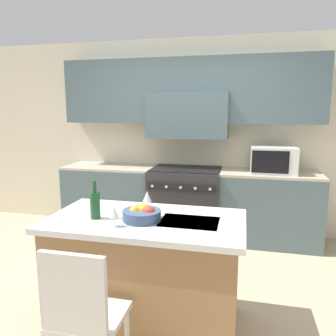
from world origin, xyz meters
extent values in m
plane|color=tan|center=(0.00, 0.00, 0.00)|extent=(10.00, 10.00, 0.00)
cube|color=beige|center=(0.00, 1.97, 1.35)|extent=(10.00, 0.06, 2.70)
cube|color=#4C6066|center=(0.00, 1.77, 1.98)|extent=(3.45, 0.34, 0.85)
cube|color=#4C6066|center=(0.00, 1.74, 1.65)|extent=(1.08, 0.40, 0.60)
cube|color=#4C6066|center=(-1.10, 1.63, 0.45)|extent=(1.26, 0.62, 0.91)
cube|color=#B2A893|center=(-1.10, 1.63, 0.92)|extent=(1.26, 0.62, 0.03)
cube|color=#4C6066|center=(1.10, 1.63, 0.45)|extent=(1.26, 0.62, 0.91)
cube|color=#B2A893|center=(1.10, 1.63, 0.92)|extent=(1.26, 0.62, 0.03)
cube|color=#2D2D33|center=(0.00, 1.61, 0.47)|extent=(0.94, 0.66, 0.94)
cube|color=black|center=(0.00, 1.61, 0.95)|extent=(0.91, 0.61, 0.01)
cube|color=black|center=(0.00, 1.27, 0.77)|extent=(0.87, 0.02, 0.09)
cylinder|color=silver|center=(-0.37, 1.26, 0.77)|extent=(0.04, 0.02, 0.04)
cylinder|color=silver|center=(-0.18, 1.26, 0.77)|extent=(0.04, 0.02, 0.04)
cylinder|color=silver|center=(0.00, 1.26, 0.77)|extent=(0.04, 0.02, 0.04)
cylinder|color=silver|center=(0.18, 1.26, 0.77)|extent=(0.04, 0.02, 0.04)
cylinder|color=silver|center=(0.37, 1.26, 0.77)|extent=(0.04, 0.02, 0.04)
cube|color=silver|center=(1.12, 1.63, 1.11)|extent=(0.56, 0.43, 0.33)
cube|color=black|center=(1.07, 1.42, 1.11)|extent=(0.43, 0.01, 0.27)
cube|color=olive|center=(0.03, -0.34, 0.43)|extent=(1.42, 0.76, 0.86)
cube|color=silver|center=(0.03, -0.34, 0.88)|extent=(1.51, 0.83, 0.04)
cube|color=#2D2D30|center=(0.37, -0.34, 0.89)|extent=(0.44, 0.32, 0.01)
cylinder|color=#B2B2B7|center=(0.37, -0.15, 0.90)|extent=(0.02, 0.02, 0.00)
cube|color=beige|center=(-0.14, -0.98, 0.45)|extent=(0.42, 0.40, 0.04)
cube|color=beige|center=(-0.14, -1.16, 0.71)|extent=(0.40, 0.04, 0.48)
cylinder|color=beige|center=(-0.32, -0.81, 0.22)|extent=(0.04, 0.04, 0.43)
cylinder|color=#194723|center=(-0.34, -0.43, 1.00)|extent=(0.08, 0.08, 0.21)
cylinder|color=#194723|center=(-0.34, -0.43, 1.15)|extent=(0.03, 0.03, 0.09)
cylinder|color=white|center=(-0.13, -0.57, 0.90)|extent=(0.07, 0.07, 0.01)
cylinder|color=white|center=(-0.13, -0.57, 0.94)|extent=(0.01, 0.01, 0.06)
cone|color=white|center=(-0.13, -0.57, 1.02)|extent=(0.07, 0.07, 0.09)
cylinder|color=white|center=(-0.02, -0.13, 0.90)|extent=(0.07, 0.07, 0.01)
cylinder|color=white|center=(-0.02, -0.13, 0.94)|extent=(0.01, 0.01, 0.06)
cone|color=white|center=(-0.02, -0.13, 1.02)|extent=(0.07, 0.07, 0.09)
cylinder|color=#384C6B|center=(0.02, -0.40, 0.94)|extent=(0.29, 0.29, 0.08)
sphere|color=gold|center=(-0.04, -0.40, 0.97)|extent=(0.08, 0.08, 0.08)
sphere|color=red|center=(0.08, -0.40, 0.97)|extent=(0.10, 0.10, 0.10)
sphere|color=gold|center=(0.02, -0.35, 0.97)|extent=(0.11, 0.11, 0.11)
camera|label=1|loc=(0.75, -2.66, 1.72)|focal=35.00mm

